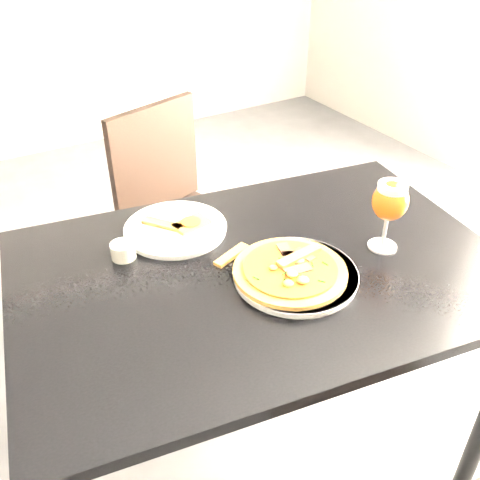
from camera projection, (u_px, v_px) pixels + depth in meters
dining_table at (260, 294)px, 1.37m from camera, size 1.31×0.98×0.75m
chair_far at (180, 215)px, 2.03m from camera, size 0.51×0.51×0.89m
plate_main at (295, 275)px, 1.28m from camera, size 0.41×0.41×0.02m
pizza at (290, 270)px, 1.27m from camera, size 0.27×0.27×0.03m
plate_second at (176, 229)px, 1.45m from camera, size 0.30×0.30×0.01m
crust_scraps at (182, 224)px, 1.45m from camera, size 0.17×0.13×0.01m
loose_crust at (232, 255)px, 1.35m from camera, size 0.11×0.06×0.01m
sauce_cup at (123, 250)px, 1.34m from camera, size 0.06×0.06×0.04m
beer_glass at (390, 201)px, 1.31m from camera, size 0.09×0.09×0.19m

